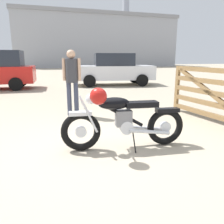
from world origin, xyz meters
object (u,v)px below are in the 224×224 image
object	(u,v)px
vintage_motorcycle	(122,120)
blue_hatchback_right	(114,69)
timber_gate	(222,93)
bystander	(72,76)

from	to	relation	value
vintage_motorcycle	blue_hatchback_right	size ratio (longest dim) A/B	0.48
vintage_motorcycle	timber_gate	size ratio (longest dim) A/B	0.83
bystander	timber_gate	bearing A→B (deg)	-103.09
vintage_motorcycle	timber_gate	world-z (taller)	timber_gate
timber_gate	blue_hatchback_right	size ratio (longest dim) A/B	0.58
vintage_motorcycle	blue_hatchback_right	distance (m)	8.88
vintage_motorcycle	blue_hatchback_right	world-z (taller)	blue_hatchback_right
timber_gate	blue_hatchback_right	xyz separation A→B (m)	(-0.48, 7.80, 0.13)
blue_hatchback_right	bystander	bearing A→B (deg)	-107.53
vintage_motorcycle	bystander	size ratio (longest dim) A/B	1.25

